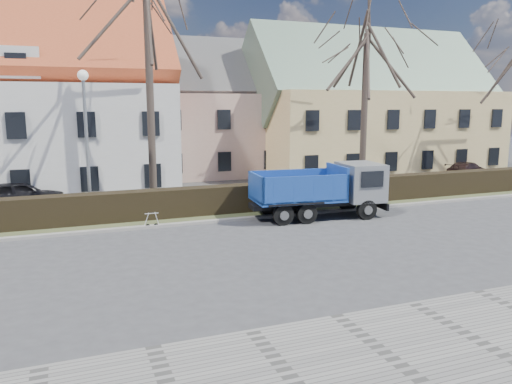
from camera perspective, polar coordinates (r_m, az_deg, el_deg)
name	(u,v)px	position (r m, az deg, el deg)	size (l,w,h in m)	color
ground	(251,251)	(17.83, -0.59, -6.75)	(120.00, 120.00, 0.00)	#3D3E40
sidewalk_near	(399,366)	(10.85, 16.06, -18.55)	(80.00, 5.00, 0.08)	gray
curb_far	(215,221)	(22.04, -4.74, -3.33)	(80.00, 0.30, 0.12)	gray
grass_strip	(205,214)	(23.55, -5.83, -2.50)	(80.00, 3.00, 0.10)	#444C2B
hedge	(206,202)	(23.23, -5.73, -1.16)	(60.00, 0.90, 1.30)	black
building_pink	(208,119)	(37.37, -5.53, 8.27)	(10.80, 8.80, 8.00)	tan
building_yellow	(370,115)	(39.63, 12.85, 8.54)	(18.80, 10.80, 8.50)	#DFC07A
tree_1	(149,79)	(24.85, -12.08, 12.56)	(9.20, 9.20, 12.65)	#392E28
tree_2	(365,97)	(29.22, 12.33, 10.53)	(8.00, 8.00, 11.00)	#392E28
dump_truck	(314,191)	(22.76, 6.67, 0.16)	(6.32, 2.35, 2.53)	navy
streetlight	(87,146)	(23.10, -18.75, 5.01)	(0.52, 0.52, 6.66)	gray
cart_frame	(146,220)	(21.38, -12.43, -3.13)	(0.79, 0.45, 0.72)	silver
parked_car_a	(21,194)	(27.48, -25.27, -0.22)	(1.66, 4.11, 1.40)	black
parked_car_b	(467,170)	(37.55, 22.95, 2.31)	(1.66, 4.09, 1.19)	black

